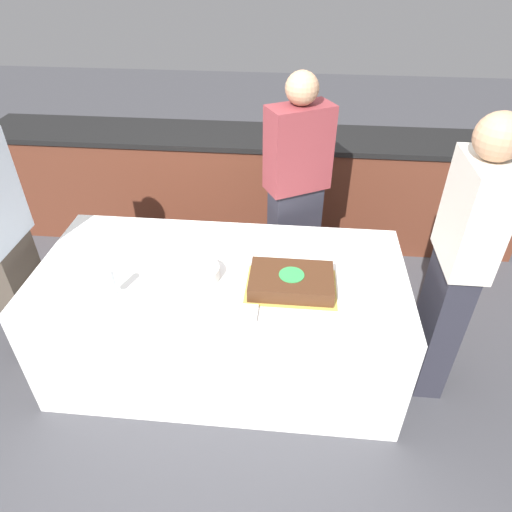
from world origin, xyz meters
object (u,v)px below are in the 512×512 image
person_seated_left (1,242)px  person_seated_right (457,265)px  person_cutting_cake (296,196)px  cake (291,281)px  plate_stack (199,273)px  wine_glass (110,280)px

person_seated_left → person_seated_right: person_seated_right is taller
person_cutting_cake → cake: bearing=60.8°
plate_stack → person_cutting_cake: 0.93m
person_cutting_cake → plate_stack: bearing=28.9°
plate_stack → person_cutting_cake: bearing=58.1°
person_cutting_cake → person_seated_right: person_seated_right is taller
person_cutting_cake → person_seated_right: (0.85, -0.70, 0.03)m
cake → person_seated_right: person_seated_right is taller
cake → person_seated_left: 1.63m
cake → person_cutting_cake: size_ratio=0.29×
person_seated_left → person_seated_right: size_ratio=0.99×
plate_stack → wine_glass: 0.45m
person_seated_left → plate_stack: bearing=-94.6°
person_seated_left → person_cutting_cake: bearing=-66.8°
person_seated_right → person_cutting_cake: bearing=-129.5°
plate_stack → person_seated_right: 1.34m
cake → person_cutting_cake: 0.82m
wine_glass → person_cutting_cake: 1.33m
person_cutting_cake → person_seated_left: (-1.63, -0.70, 0.01)m
wine_glass → person_cutting_cake: person_cutting_cake is taller
wine_glass → person_cutting_cake: (0.90, 0.98, -0.02)m
wine_glass → person_seated_left: 0.78m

